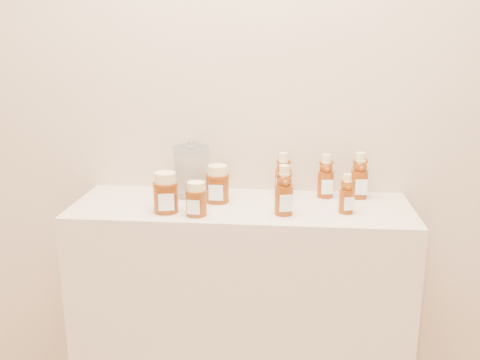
# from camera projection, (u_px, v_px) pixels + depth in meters

# --- Properties ---
(wall_back) EXTENTS (3.50, 0.02, 2.70)m
(wall_back) POSITION_uv_depth(u_px,v_px,m) (246.00, 72.00, 1.97)
(wall_back) COLOR tan
(wall_back) RESTS_ON ground
(display_table) EXTENTS (1.20, 0.40, 0.90)m
(display_table) POSITION_uv_depth(u_px,v_px,m) (241.00, 318.00, 2.02)
(display_table) COLOR #CCB195
(display_table) RESTS_ON ground
(bear_bottle_back_left) EXTENTS (0.07, 0.07, 0.19)m
(bear_bottle_back_left) POSITION_uv_depth(u_px,v_px,m) (283.00, 172.00, 1.97)
(bear_bottle_back_left) COLOR #642507
(bear_bottle_back_left) RESTS_ON display_table
(bear_bottle_back_mid) EXTENTS (0.07, 0.07, 0.18)m
(bear_bottle_back_mid) POSITION_uv_depth(u_px,v_px,m) (326.00, 173.00, 1.96)
(bear_bottle_back_mid) COLOR #642507
(bear_bottle_back_mid) RESTS_ON display_table
(bear_bottle_back_right) EXTENTS (0.08, 0.08, 0.19)m
(bear_bottle_back_right) POSITION_uv_depth(u_px,v_px,m) (360.00, 172.00, 1.95)
(bear_bottle_back_right) COLOR #642507
(bear_bottle_back_right) RESTS_ON display_table
(bear_bottle_front_left) EXTENTS (0.08, 0.08, 0.19)m
(bear_bottle_front_left) POSITION_uv_depth(u_px,v_px,m) (284.00, 187.00, 1.77)
(bear_bottle_front_left) COLOR #642507
(bear_bottle_front_left) RESTS_ON display_table
(bear_bottle_front_right) EXTENTS (0.07, 0.07, 0.15)m
(bear_bottle_front_right) POSITION_uv_depth(u_px,v_px,m) (347.00, 191.00, 1.79)
(bear_bottle_front_right) COLOR #642507
(bear_bottle_front_right) RESTS_ON display_table
(honey_jar_left) EXTENTS (0.11, 0.11, 0.14)m
(honey_jar_left) POSITION_uv_depth(u_px,v_px,m) (166.00, 192.00, 1.80)
(honey_jar_left) COLOR #642507
(honey_jar_left) RESTS_ON display_table
(honey_jar_back) EXTENTS (0.09, 0.09, 0.14)m
(honey_jar_back) POSITION_uv_depth(u_px,v_px,m) (217.00, 184.00, 1.91)
(honey_jar_back) COLOR #642507
(honey_jar_back) RESTS_ON display_table
(honey_jar_front) EXTENTS (0.08, 0.08, 0.12)m
(honey_jar_front) POSITION_uv_depth(u_px,v_px,m) (196.00, 199.00, 1.77)
(honey_jar_front) COLOR #642507
(honey_jar_front) RESTS_ON display_table
(glass_canister) EXTENTS (0.15, 0.15, 0.20)m
(glass_canister) POSITION_uv_depth(u_px,v_px,m) (192.00, 169.00, 1.97)
(glass_canister) COLOR white
(glass_canister) RESTS_ON display_table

